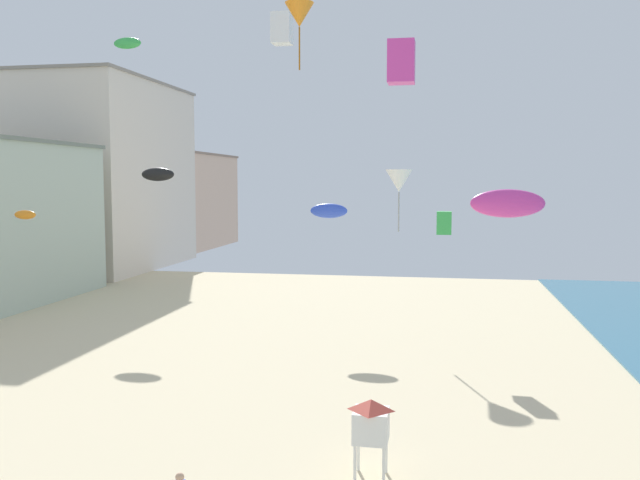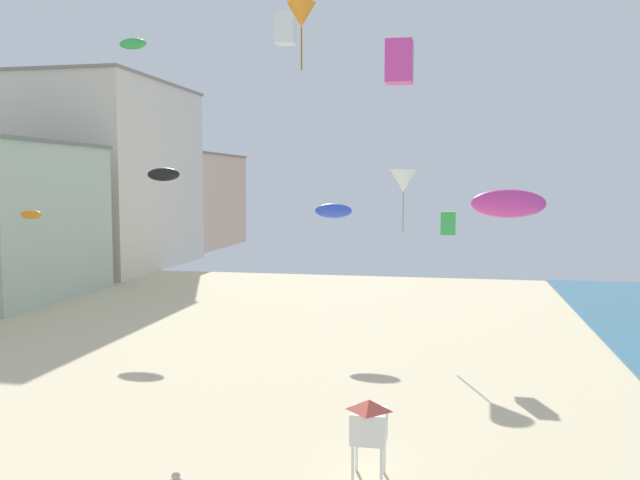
% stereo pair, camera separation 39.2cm
% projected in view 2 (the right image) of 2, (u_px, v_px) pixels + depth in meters
% --- Properties ---
extents(boardwalk_hotel_far, '(17.28, 22.05, 20.25)m').
position_uv_depth(boardwalk_hotel_far, '(95.00, 176.00, 74.81)').
color(boardwalk_hotel_far, silver).
rests_on(boardwalk_hotel_far, ground).
extents(boardwalk_hotel_distant, '(13.82, 21.99, 13.48)m').
position_uv_depth(boardwalk_hotel_distant, '(179.00, 201.00, 97.69)').
color(boardwalk_hotel_distant, beige).
rests_on(boardwalk_hotel_distant, ground).
extents(lifeguard_stand, '(1.10, 1.10, 2.55)m').
position_uv_depth(lifeguard_stand, '(369.00, 421.00, 21.30)').
color(lifeguard_stand, white).
rests_on(lifeguard_stand, ground).
extents(kite_magenta_box, '(0.81, 0.81, 1.27)m').
position_uv_depth(kite_magenta_box, '(399.00, 62.00, 20.37)').
color(kite_magenta_box, '#DB3D9E').
extents(kite_orange_delta, '(1.30, 1.30, 2.95)m').
position_uv_depth(kite_orange_delta, '(301.00, 15.00, 30.07)').
color(kite_orange_delta, orange).
extents(kite_green_parafoil, '(1.86, 0.52, 0.72)m').
position_uv_depth(kite_green_parafoil, '(133.00, 44.00, 43.39)').
color(kite_green_parafoil, green).
extents(kite_green_box, '(0.84, 0.84, 1.32)m').
position_uv_depth(kite_green_box, '(448.00, 223.00, 38.58)').
color(kite_green_box, green).
extents(kite_black_parafoil, '(2.41, 0.67, 0.94)m').
position_uv_depth(kite_black_parafoil, '(163.00, 174.00, 47.41)').
color(kite_black_parafoil, black).
extents(kite_white_box, '(1.04, 1.04, 1.64)m').
position_uv_depth(kite_white_box, '(285.00, 29.00, 36.25)').
color(kite_white_box, white).
extents(kite_orange_parafoil, '(1.35, 0.37, 0.52)m').
position_uv_depth(kite_orange_parafoil, '(31.00, 215.00, 39.01)').
color(kite_orange_parafoil, orange).
extents(kite_blue_parafoil_2, '(2.42, 0.67, 0.94)m').
position_uv_depth(kite_blue_parafoil_2, '(333.00, 211.00, 43.59)').
color(kite_blue_parafoil_2, blue).
extents(kite_magenta_parafoil, '(2.72, 0.75, 1.06)m').
position_uv_depth(kite_magenta_parafoil, '(508.00, 204.00, 24.97)').
color(kite_magenta_parafoil, '#DB3D9E').
extents(kite_white_delta, '(1.71, 1.71, 3.88)m').
position_uv_depth(kite_white_delta, '(403.00, 181.00, 41.89)').
color(kite_white_delta, white).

